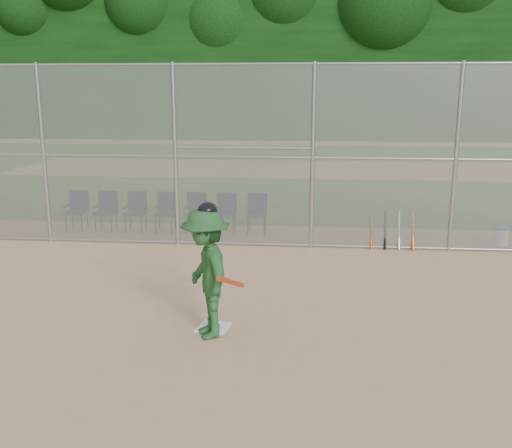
# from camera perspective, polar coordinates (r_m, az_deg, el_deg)

# --- Properties ---
(ground) EXTENTS (100.00, 100.00, 0.00)m
(ground) POSITION_cam_1_polar(r_m,az_deg,el_deg) (8.10, -1.61, -11.68)
(ground) COLOR tan
(ground) RESTS_ON ground
(grass_strip) EXTENTS (100.00, 100.00, 0.00)m
(grass_strip) POSITION_cam_1_polar(r_m,az_deg,el_deg) (25.54, 3.11, 5.54)
(grass_strip) COLOR #2E611D
(grass_strip) RESTS_ON ground
(dirt_patch_far) EXTENTS (24.00, 24.00, 0.00)m
(dirt_patch_far) POSITION_cam_1_polar(r_m,az_deg,el_deg) (25.54, 3.11, 5.54)
(dirt_patch_far) COLOR tan
(dirt_patch_far) RESTS_ON ground
(backstop_fence) EXTENTS (16.09, 0.09, 4.00)m
(backstop_fence) POSITION_cam_1_polar(r_m,az_deg,el_deg) (12.40, 1.04, 7.01)
(backstop_fence) COLOR gray
(backstop_fence) RESTS_ON ground
(treeline) EXTENTS (81.00, 60.00, 11.00)m
(treeline) POSITION_cam_1_polar(r_m,az_deg,el_deg) (27.39, 3.42, 17.57)
(treeline) COLOR black
(treeline) RESTS_ON ground
(home_plate) EXTENTS (0.50, 0.50, 0.02)m
(home_plate) POSITION_cam_1_polar(r_m,az_deg,el_deg) (8.55, -4.29, -10.25)
(home_plate) COLOR white
(home_plate) RESTS_ON ground
(batter_at_plate) EXTENTS (1.11, 1.48, 1.94)m
(batter_at_plate) POSITION_cam_1_polar(r_m,az_deg,el_deg) (7.99, -5.01, -4.87)
(batter_at_plate) COLOR #215325
(batter_at_plate) RESTS_ON ground
(water_cooler) EXTENTS (0.33, 0.33, 0.42)m
(water_cooler) POSITION_cam_1_polar(r_m,az_deg,el_deg) (13.99, 23.33, -1.11)
(water_cooler) COLOR white
(water_cooler) RESTS_ON ground
(spare_bats) EXTENTS (0.96, 0.38, 0.83)m
(spare_bats) POSITION_cam_1_polar(r_m,az_deg,el_deg) (12.87, 13.44, -0.62)
(spare_bats) COLOR #D84C14
(spare_bats) RESTS_ON ground
(chair_0) EXTENTS (0.54, 0.52, 0.96)m
(chair_0) POSITION_cam_1_polar(r_m,az_deg,el_deg) (14.91, -17.54, 1.27)
(chair_0) COLOR #0F1A39
(chair_0) RESTS_ON ground
(chair_1) EXTENTS (0.54, 0.52, 0.96)m
(chair_1) POSITION_cam_1_polar(r_m,az_deg,el_deg) (14.64, -14.81, 1.23)
(chair_1) COLOR #0F1A39
(chair_1) RESTS_ON ground
(chair_2) EXTENTS (0.54, 0.52, 0.96)m
(chair_2) POSITION_cam_1_polar(r_m,az_deg,el_deg) (14.40, -11.99, 1.19)
(chair_2) COLOR #0F1A39
(chair_2) RESTS_ON ground
(chair_3) EXTENTS (0.54, 0.52, 0.96)m
(chair_3) POSITION_cam_1_polar(r_m,az_deg,el_deg) (14.20, -9.08, 1.14)
(chair_3) COLOR #0F1A39
(chair_3) RESTS_ON ground
(chair_4) EXTENTS (0.54, 0.52, 0.96)m
(chair_4) POSITION_cam_1_polar(r_m,az_deg,el_deg) (14.04, -6.09, 1.10)
(chair_4) COLOR #0F1A39
(chair_4) RESTS_ON ground
(chair_5) EXTENTS (0.54, 0.52, 0.96)m
(chair_5) POSITION_cam_1_polar(r_m,az_deg,el_deg) (13.91, -3.04, 1.04)
(chair_5) COLOR #0F1A39
(chair_5) RESTS_ON ground
(chair_6) EXTENTS (0.54, 0.52, 0.96)m
(chair_6) POSITION_cam_1_polar(r_m,az_deg,el_deg) (13.83, 0.06, 0.98)
(chair_6) COLOR #0F1A39
(chair_6) RESTS_ON ground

